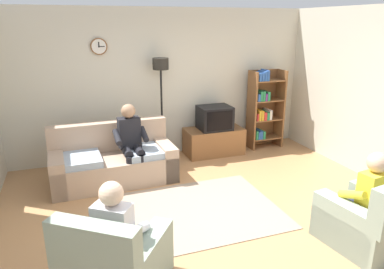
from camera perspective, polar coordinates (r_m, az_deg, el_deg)
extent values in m
plane|color=#B27F51|center=(4.78, 4.37, -13.20)|extent=(12.00, 12.00, 0.00)
cube|color=beige|center=(6.72, -4.61, 8.12)|extent=(6.20, 0.12, 2.70)
cylinder|color=brown|center=(6.36, -14.67, 13.46)|extent=(0.28, 0.03, 0.28)
cylinder|color=white|center=(6.35, -14.66, 13.45)|extent=(0.24, 0.01, 0.24)
cube|color=black|center=(6.34, -14.67, 13.72)|extent=(0.02, 0.01, 0.09)
cube|color=black|center=(6.34, -14.28, 13.47)|extent=(0.11, 0.01, 0.01)
cube|color=tan|center=(5.81, -12.33, -5.48)|extent=(1.93, 0.90, 0.42)
cube|color=tan|center=(5.99, -13.18, -0.24)|extent=(1.91, 0.26, 0.48)
cube|color=tan|center=(5.95, -4.37, -3.82)|extent=(0.25, 0.85, 0.56)
cube|color=tan|center=(5.73, -20.71, -5.81)|extent=(0.25, 0.85, 0.56)
cube|color=#9EADBC|center=(5.76, -7.50, -2.65)|extent=(0.62, 0.70, 0.10)
cube|color=#9EADBC|center=(5.62, -17.45, -3.83)|extent=(0.62, 0.70, 0.10)
cube|color=brown|center=(6.88, 3.50, -1.07)|extent=(1.10, 0.56, 0.50)
cube|color=black|center=(7.10, 2.69, -0.25)|extent=(1.10, 0.04, 0.03)
cube|color=black|center=(6.73, 3.64, 2.70)|extent=(0.60, 0.48, 0.44)
cube|color=black|center=(6.51, 4.48, 2.17)|extent=(0.50, 0.01, 0.36)
cube|color=brown|center=(7.13, 9.49, 3.76)|extent=(0.04, 0.36, 1.55)
cube|color=brown|center=(7.45, 13.82, 4.09)|extent=(0.04, 0.36, 1.55)
cube|color=brown|center=(7.42, 11.03, 4.23)|extent=(0.64, 0.02, 1.55)
cube|color=brown|center=(7.44, 11.43, -0.43)|extent=(0.60, 0.34, 0.02)
cube|color=#267F4C|center=(7.27, 9.88, 0.10)|extent=(0.04, 0.28, 0.18)
cube|color=#2D59A5|center=(7.30, 10.23, 0.02)|extent=(0.04, 0.28, 0.15)
cube|color=#2D59A5|center=(7.32, 10.58, 0.14)|extent=(0.05, 0.28, 0.17)
cube|color=#267F4C|center=(7.35, 10.98, 0.13)|extent=(0.05, 0.28, 0.16)
cube|color=brown|center=(7.33, 11.61, 2.46)|extent=(0.60, 0.34, 0.02)
cube|color=red|center=(7.17, 9.98, 2.90)|extent=(0.03, 0.28, 0.14)
cube|color=gold|center=(7.18, 10.34, 3.15)|extent=(0.05, 0.28, 0.20)
cube|color=gold|center=(7.21, 10.74, 3.17)|extent=(0.05, 0.28, 0.20)
cube|color=red|center=(7.25, 11.15, 3.06)|extent=(0.06, 0.28, 0.16)
cube|color=#267F4C|center=(7.28, 11.57, 3.08)|extent=(0.05, 0.28, 0.15)
cube|color=silver|center=(7.30, 11.97, 3.27)|extent=(0.05, 0.28, 0.19)
cube|color=brown|center=(7.24, 11.79, 5.42)|extent=(0.60, 0.34, 0.02)
cube|color=#2D59A5|center=(7.08, 10.19, 5.94)|extent=(0.04, 0.28, 0.14)
cube|color=#267F4C|center=(7.11, 10.59, 6.15)|extent=(0.05, 0.28, 0.19)
cube|color=#267F4C|center=(7.13, 10.97, 6.18)|extent=(0.04, 0.28, 0.19)
cube|color=#72338C|center=(7.16, 11.29, 6.00)|extent=(0.04, 0.28, 0.14)
cube|color=#267F4C|center=(7.19, 11.68, 6.15)|extent=(0.05, 0.28, 0.18)
cube|color=brown|center=(7.17, 11.99, 8.45)|extent=(0.60, 0.34, 0.02)
cube|color=#2D59A5|center=(7.02, 10.39, 9.09)|extent=(0.05, 0.28, 0.16)
cube|color=#2D59A5|center=(7.05, 10.82, 9.12)|extent=(0.05, 0.28, 0.16)
cube|color=#2D59A5|center=(7.08, 11.23, 9.22)|extent=(0.05, 0.28, 0.18)
cube|color=#2D59A5|center=(7.10, 11.61, 9.31)|extent=(0.04, 0.28, 0.20)
cylinder|color=black|center=(6.75, -4.66, -3.61)|extent=(0.28, 0.28, 0.03)
cylinder|color=black|center=(6.49, -4.84, 3.28)|extent=(0.04, 0.04, 1.70)
cylinder|color=black|center=(6.33, -5.05, 11.20)|extent=(0.28, 0.28, 0.20)
cube|color=gray|center=(3.69, -11.58, -20.25)|extent=(1.14, 1.15, 0.40)
cube|color=gray|center=(3.17, -15.38, -17.50)|extent=(0.75, 0.62, 0.50)
cube|color=gray|center=(3.79, -15.72, -17.97)|extent=(0.64, 0.76, 0.56)
cube|color=gray|center=(3.54, -6.94, -20.16)|extent=(0.64, 0.76, 0.56)
cube|color=gray|center=(4.64, 25.71, -13.21)|extent=(0.91, 0.94, 0.40)
cube|color=gray|center=(4.40, 23.20, -13.42)|extent=(0.31, 0.82, 0.56)
cube|color=gray|center=(4.84, 27.84, -11.17)|extent=(0.31, 0.82, 0.56)
cube|color=gray|center=(4.92, 0.62, -12.11)|extent=(2.20, 1.70, 0.01)
cube|color=black|center=(5.70, -9.99, 0.31)|extent=(0.35, 0.21, 0.48)
sphere|color=#A37A5B|center=(5.60, -10.15, 3.71)|extent=(0.22, 0.22, 0.22)
cylinder|color=black|center=(5.61, -8.56, -2.46)|extent=(0.14, 0.38, 0.13)
cylinder|color=black|center=(5.58, -10.36, -2.68)|extent=(0.14, 0.38, 0.13)
cylinder|color=black|center=(5.54, -7.98, -5.81)|extent=(0.11, 0.11, 0.52)
cylinder|color=black|center=(5.51, -9.81, -6.05)|extent=(0.11, 0.11, 0.52)
cylinder|color=black|center=(5.65, -7.69, 0.07)|extent=(0.10, 0.33, 0.20)
cylinder|color=black|center=(5.58, -11.88, -0.40)|extent=(0.10, 0.33, 0.20)
cube|color=silver|center=(3.39, -12.47, -14.55)|extent=(0.39, 0.36, 0.48)
sphere|color=beige|center=(3.23, -12.79, -9.18)|extent=(0.22, 0.22, 0.22)
cylinder|color=#4C4742|center=(3.70, -12.02, -15.99)|extent=(0.33, 0.38, 0.13)
cylinder|color=#4C4742|center=(3.62, -9.41, -16.59)|extent=(0.33, 0.38, 0.13)
cylinder|color=#4C4742|center=(3.96, -10.44, -17.26)|extent=(0.15, 0.15, 0.40)
cylinder|color=#4C4742|center=(3.89, -7.96, -17.82)|extent=(0.15, 0.15, 0.40)
cylinder|color=silver|center=(3.57, -14.68, -13.34)|extent=(0.27, 0.32, 0.20)
cylinder|color=silver|center=(3.39, -8.40, -14.71)|extent=(0.27, 0.32, 0.20)
cube|color=yellow|center=(4.42, 27.01, -8.28)|extent=(0.36, 0.25, 0.48)
sphere|color=#D8AD8C|center=(4.29, 27.54, -4.00)|extent=(0.22, 0.22, 0.22)
cylinder|color=#2D334C|center=(4.55, 23.97, -10.48)|extent=(0.18, 0.39, 0.13)
cylinder|color=#2D334C|center=(4.68, 25.38, -9.86)|extent=(0.18, 0.39, 0.13)
cylinder|color=#2D334C|center=(4.75, 21.84, -11.98)|extent=(0.12, 0.12, 0.40)
cylinder|color=#2D334C|center=(4.88, 23.26, -11.37)|extent=(0.12, 0.12, 0.40)
cylinder|color=yellow|center=(4.32, 24.24, -8.76)|extent=(0.14, 0.34, 0.20)
cylinder|color=yellow|center=(4.64, 27.52, -7.43)|extent=(0.14, 0.34, 0.20)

